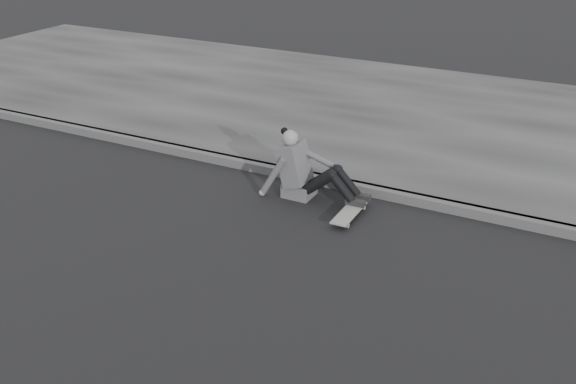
# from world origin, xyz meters

# --- Properties ---
(ground) EXTENTS (80.00, 80.00, 0.00)m
(ground) POSITION_xyz_m (0.00, 0.00, 0.00)
(ground) COLOR black
(ground) RESTS_ON ground
(curb) EXTENTS (24.00, 0.16, 0.12)m
(curb) POSITION_xyz_m (0.00, 2.58, 0.06)
(curb) COLOR #4A4A4A
(curb) RESTS_ON ground
(sidewalk) EXTENTS (24.00, 6.00, 0.12)m
(sidewalk) POSITION_xyz_m (0.00, 5.60, 0.06)
(sidewalk) COLOR #383838
(sidewalk) RESTS_ON ground
(skateboard) EXTENTS (0.20, 0.78, 0.09)m
(skateboard) POSITION_xyz_m (-0.86, 1.89, 0.07)
(skateboard) COLOR gray
(skateboard) RESTS_ON ground
(seated_woman) EXTENTS (1.38, 0.46, 0.88)m
(seated_woman) POSITION_xyz_m (-1.59, 2.13, 0.36)
(seated_woman) COLOR #504F52
(seated_woman) RESTS_ON ground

